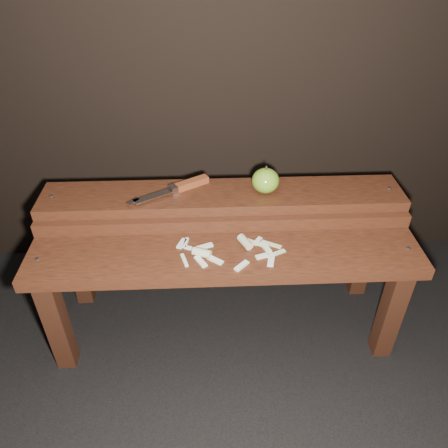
{
  "coord_description": "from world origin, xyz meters",
  "views": [
    {
      "loc": [
        -0.05,
        -1.05,
        1.27
      ],
      "look_at": [
        0.0,
        0.06,
        0.45
      ],
      "focal_mm": 35.0,
      "sensor_mm": 36.0,
      "label": 1
    }
  ],
  "objects_px": {
    "bench_front_tier": "(226,272)",
    "apple": "(266,181)",
    "bench_rear_tier": "(223,214)",
    "knife": "(182,186)"
  },
  "relations": [
    {
      "from": "bench_rear_tier",
      "to": "knife",
      "type": "height_order",
      "value": "knife"
    },
    {
      "from": "knife",
      "to": "apple",
      "type": "bearing_deg",
      "value": -4.69
    },
    {
      "from": "knife",
      "to": "bench_front_tier",
      "type": "bearing_deg",
      "value": -62.2
    },
    {
      "from": "bench_front_tier",
      "to": "apple",
      "type": "xyz_separation_m",
      "value": [
        0.14,
        0.23,
        0.19
      ]
    },
    {
      "from": "bench_front_tier",
      "to": "bench_rear_tier",
      "type": "xyz_separation_m",
      "value": [
        0.0,
        0.23,
        0.06
      ]
    },
    {
      "from": "bench_front_tier",
      "to": "apple",
      "type": "distance_m",
      "value": 0.33
    },
    {
      "from": "apple",
      "to": "knife",
      "type": "height_order",
      "value": "apple"
    },
    {
      "from": "apple",
      "to": "knife",
      "type": "bearing_deg",
      "value": 175.31
    },
    {
      "from": "apple",
      "to": "knife",
      "type": "relative_size",
      "value": 0.36
    },
    {
      "from": "bench_front_tier",
      "to": "apple",
      "type": "height_order",
      "value": "apple"
    }
  ]
}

